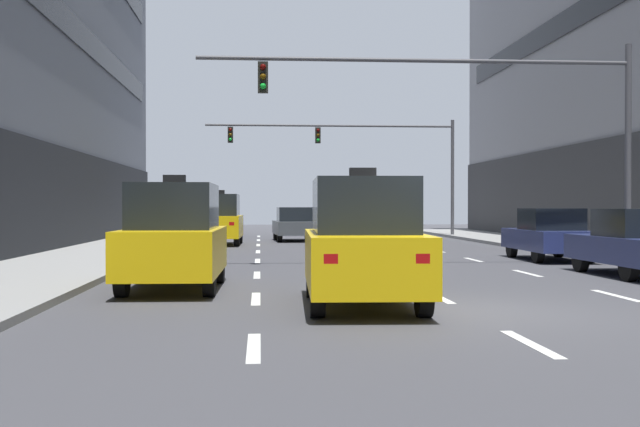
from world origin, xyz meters
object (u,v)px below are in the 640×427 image
Objects in this scene: taxi_driving_1 at (363,243)px; car_driving_4 at (370,226)px; traffic_signal_0 at (488,105)px; traffic_signal_1 at (362,148)px; taxi_driving_0 at (219,220)px; car_parked_3 at (549,235)px; car_driving_3 at (294,224)px; taxi_driving_2 at (175,237)px; car_parked_2 at (636,243)px.

car_driving_4 is at bearing 81.83° from taxi_driving_1.
car_driving_4 is 14.10m from traffic_signal_0.
taxi_driving_1 is 29.90m from traffic_signal_1.
taxi_driving_1 is 0.37× the size of traffic_signal_0.
taxi_driving_0 reaches higher than car_parked_3.
traffic_signal_0 reaches higher than car_driving_3.
car_driving_4 is (6.61, 19.27, -0.25)m from taxi_driving_2.
taxi_driving_1 is 13.09m from car_parked_3.
traffic_signal_0 is at bearing -87.51° from traffic_signal_1.
taxi_driving_1 is at bearing -98.17° from car_driving_4.
car_parked_3 is (-0.00, 5.72, -0.00)m from car_parked_2.
taxi_driving_1 reaches higher than car_parked_2.
car_driving_3 is at bearing 46.66° from taxi_driving_0.
traffic_signal_0 reaches higher than taxi_driving_2.
car_parked_2 is at bearing -76.63° from car_driving_4.
taxi_driving_2 is 13.31m from car_parked_3.
car_parked_3 is 0.35× the size of traffic_signal_0.
taxi_driving_2 is 27.70m from traffic_signal_1.
car_parked_2 is at bearing 11.98° from taxi_driving_2.
car_driving_3 is at bearing 81.46° from taxi_driving_2.
taxi_driving_0 is at bearing -132.61° from traffic_signal_1.
car_parked_2 is at bearing -89.99° from car_parked_3.
traffic_signal_0 is 0.91× the size of traffic_signal_1.
taxi_driving_0 is 1.04× the size of car_driving_4.
car_parked_2 is 24.81m from traffic_signal_1.
traffic_signal_0 is (8.06, 5.74, 3.45)m from taxi_driving_2.
taxi_driving_1 is 1.04× the size of car_parked_2.
car_parked_3 is at bearing 40.86° from traffic_signal_0.
taxi_driving_2 is at bearing -98.54° from car_driving_3.
traffic_signal_1 is (-3.49, 24.24, 4.01)m from car_parked_2.
taxi_driving_1 is at bearing -144.31° from car_parked_2.
car_driving_3 is at bearing 110.09° from car_parked_2.
car_driving_4 reaches higher than car_parked_3.
taxi_driving_0 is at bearing -174.76° from car_driving_4.
taxi_driving_0 is 15.63m from traffic_signal_0.
traffic_signal_1 is at bearing 92.49° from traffic_signal_0.
traffic_signal_0 is (4.64, 8.68, 3.44)m from taxi_driving_1.
taxi_driving_2 is at bearing -144.54° from traffic_signal_0.
taxi_driving_1 is 0.33× the size of traffic_signal_1.
taxi_driving_2 is 20.38m from car_driving_4.
car_driving_4 is at bearing 5.24° from taxi_driving_0.
car_driving_3 is (3.34, 22.25, -0.26)m from taxi_driving_2.
taxi_driving_1 is 4.51m from taxi_driving_2.
traffic_signal_1 reaches higher than car_driving_3.
taxi_driving_2 reaches higher than car_parked_2.
car_driving_4 is at bearing -42.33° from car_driving_3.
car_driving_3 is 1.01× the size of car_driving_4.
car_driving_3 is at bearing 137.67° from car_driving_4.
taxi_driving_0 is 19.59m from car_parked_2.
taxi_driving_1 is (3.47, -21.60, -0.03)m from taxi_driving_0.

